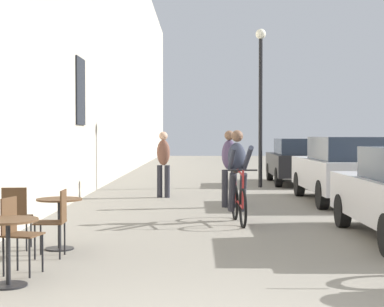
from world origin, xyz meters
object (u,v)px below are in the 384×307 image
pedestrian_near (229,164)px  pedestrian_mid (163,160)px  street_lamp (261,87)px  cafe_table_near (8,238)px  cyclist_on_bicycle (238,179)px  parked_car_second (346,169)px  cafe_table_mid (59,213)px  cafe_chair_mid_toward_street (16,213)px  cafe_chair_mid_toward_wall (56,218)px  cafe_chair_near_toward_wall (17,230)px  parked_car_third (298,160)px

pedestrian_near → pedestrian_mid: size_ratio=1.01×
pedestrian_near → street_lamp: 5.88m
cafe_table_near → cyclist_on_bicycle: size_ratio=0.41×
cafe_table_near → parked_car_second: size_ratio=0.16×
cafe_table_mid → pedestrian_near: pedestrian_near is taller
cafe_chair_mid_toward_street → cafe_chair_mid_toward_wall: 0.82m
cyclist_on_bicycle → pedestrian_mid: (-1.64, 4.52, 0.15)m
cafe_chair_near_toward_wall → parked_car_third: parked_car_third is taller
cafe_table_mid → cafe_chair_mid_toward_street: size_ratio=0.81×
cafe_chair_mid_toward_street → parked_car_second: bearing=45.4°
cyclist_on_bicycle → parked_car_second: cyclist_on_bicycle is taller
cafe_chair_near_toward_wall → cyclist_on_bicycle: cyclist_on_bicycle is taller
pedestrian_near → cafe_table_mid: bearing=-117.6°
pedestrian_near → cafe_table_near: bearing=-110.7°
pedestrian_mid → street_lamp: (2.83, 3.16, 2.14)m
cafe_chair_mid_toward_street → parked_car_second: (6.09, 6.17, 0.30)m
cyclist_on_bicycle → pedestrian_near: size_ratio=1.02×
street_lamp → parked_car_second: bearing=-69.7°
cafe_table_mid → street_lamp: size_ratio=0.15×
cafe_table_near → cafe_chair_near_toward_wall: 0.58m
pedestrian_near → parked_car_second: pedestrian_near is taller
cafe_chair_mid_toward_street → parked_car_third: parked_car_third is taller
parked_car_second → pedestrian_mid: bearing=165.3°
cafe_table_near → street_lamp: street_lamp is taller
street_lamp → parked_car_third: size_ratio=1.15×
cafe_chair_mid_toward_street → parked_car_third: size_ratio=0.21×
cafe_chair_mid_toward_street → pedestrian_near: size_ratio=0.52×
pedestrian_mid → cyclist_on_bicycle: bearing=-70.1°
cafe_table_mid → pedestrian_mid: size_ratio=0.42×
parked_car_second → cafe_chair_mid_toward_street: bearing=-134.6°
cafe_table_near → cafe_table_mid: (0.07, 2.12, 0.00)m
cafe_chair_mid_toward_street → street_lamp: size_ratio=0.18×
pedestrian_near → pedestrian_mid: 2.70m
cafe_chair_mid_toward_street → parked_car_second: parked_car_second is taller
cafe_table_mid → cafe_chair_mid_toward_street: (-0.59, -0.08, -0.00)m
parked_car_second → parked_car_third: (-0.20, 5.67, -0.03)m
cafe_table_mid → cafe_chair_mid_toward_wall: bearing=-82.2°
cafe_table_near → pedestrian_mid: bearing=83.1°
cafe_table_near → cafe_chair_near_toward_wall: size_ratio=0.81×
cyclist_on_bicycle → street_lamp: bearing=81.2°
cafe_chair_mid_toward_street → parked_car_third: bearing=63.6°
cafe_table_near → parked_car_third: 14.88m
pedestrian_near → parked_car_third: size_ratio=0.40×
pedestrian_mid → parked_car_third: (4.23, 4.50, -0.18)m
cafe_chair_near_toward_wall → cafe_chair_mid_toward_wall: (0.22, 0.99, 0.00)m
cafe_chair_mid_toward_street → street_lamp: 11.71m
cafe_chair_mid_toward_street → parked_car_third: 13.22m
cafe_chair_mid_toward_street → pedestrian_near: (3.25, 5.16, 0.45)m
parked_car_third → cyclist_on_bicycle: bearing=-106.0°
cafe_table_near → pedestrian_near: 7.72m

